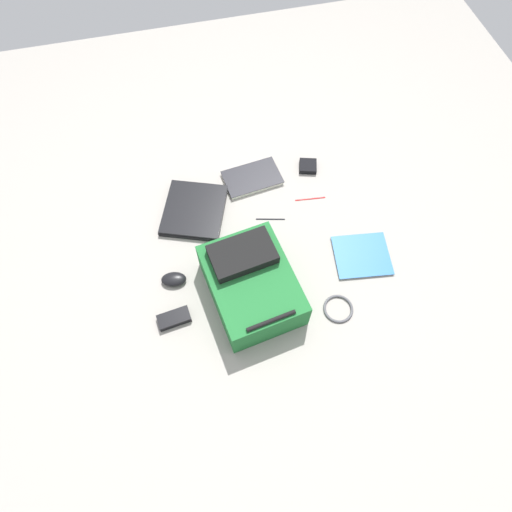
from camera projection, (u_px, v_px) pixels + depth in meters
name	position (u px, v px, depth m)	size (l,w,h in m)	color
ground_plane	(266.00, 258.00, 1.94)	(3.47, 3.47, 0.00)	gray
backpack	(251.00, 283.00, 1.79)	(0.48, 0.39, 0.21)	#1E662D
laptop	(194.00, 210.00, 2.05)	(0.38, 0.37, 0.03)	black
book_blue	(252.00, 178.00, 2.14)	(0.20, 0.29, 0.02)	silver
book_comic	(362.00, 256.00, 1.94)	(0.25, 0.27, 0.01)	silver
computer_mouse	(174.00, 279.00, 1.87)	(0.07, 0.11, 0.04)	black
cable_coil	(338.00, 309.00, 1.82)	(0.13, 0.13, 0.01)	#4C4C51
power_brick	(174.00, 318.00, 1.79)	(0.07, 0.13, 0.03)	black
pen_black	(270.00, 219.00, 2.04)	(0.01, 0.01, 0.14)	black
pen_blue	(310.00, 198.00, 2.09)	(0.01, 0.01, 0.15)	red
earbud_pouch	(308.00, 166.00, 2.17)	(0.08, 0.08, 0.03)	black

